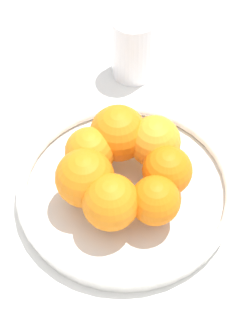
# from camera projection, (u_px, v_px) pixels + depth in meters

# --- Properties ---
(ground_plane) EXTENTS (4.00, 4.00, 0.00)m
(ground_plane) POSITION_uv_depth(u_px,v_px,m) (126.00, 195.00, 0.81)
(ground_plane) COLOR white
(fruit_bowl) EXTENTS (0.31, 0.31, 0.03)m
(fruit_bowl) POSITION_uv_depth(u_px,v_px,m) (126.00, 189.00, 0.80)
(fruit_bowl) COLOR silver
(fruit_bowl) RESTS_ON ground_plane
(orange_pile) EXTENTS (0.19, 0.19, 0.08)m
(orange_pile) POSITION_uv_depth(u_px,v_px,m) (122.00, 166.00, 0.76)
(orange_pile) COLOR orange
(orange_pile) RESTS_ON fruit_bowl
(drinking_glass) EXTENTS (0.07, 0.07, 0.11)m
(drinking_glass) POSITION_uv_depth(u_px,v_px,m) (134.00, 47.00, 0.92)
(drinking_glass) COLOR white
(drinking_glass) RESTS_ON ground_plane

